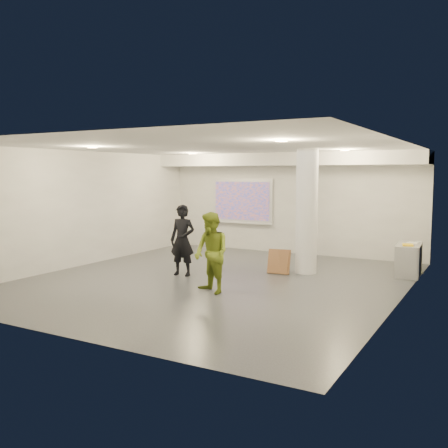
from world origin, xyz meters
The scene contains 20 objects.
floor centered at (0.00, 0.00, 0.00)m, with size 8.00×9.00×0.01m, color #36393E.
ceiling centered at (0.00, 0.00, 3.00)m, with size 8.00×9.00×0.01m, color silver.
wall_back centered at (0.00, 4.50, 1.50)m, with size 8.00×0.01×3.00m, color beige.
wall_front centered at (0.00, -4.50, 1.50)m, with size 8.00×0.01×3.00m, color beige.
wall_left centered at (-4.00, 0.00, 1.50)m, with size 0.01×9.00×3.00m, color beige.
wall_right centered at (4.00, 0.00, 1.50)m, with size 0.01×9.00×3.00m, color beige.
soffit_band centered at (0.00, 3.95, 2.82)m, with size 8.00×1.10×0.36m, color silver.
downlight_nw centered at (-2.20, 2.50, 2.98)m, with size 0.22×0.22×0.02m, color #F9C48A.
downlight_ne centered at (2.20, 2.50, 2.98)m, with size 0.22×0.22×0.02m, color #F9C48A.
downlight_sw centered at (-2.20, -1.50, 2.98)m, with size 0.22×0.22×0.02m, color #F9C48A.
downlight_se centered at (2.20, -1.50, 2.98)m, with size 0.22×0.22×0.02m, color #F9C48A.
column centered at (1.50, 1.80, 1.50)m, with size 0.52×0.52×3.00m, color white.
projection_screen centered at (-1.60, 4.45, 1.53)m, with size 2.10×0.13×1.42m.
credenza centered at (3.72, 2.79, 0.37)m, with size 0.53×1.28×0.75m, color gray.
papers_stack centered at (3.77, 2.94, 0.76)m, with size 0.23×0.29×0.02m, color white.
postit_pad centered at (3.74, 2.48, 0.76)m, with size 0.23×0.32×0.03m, color yellow.
cardboard_back centered at (0.95, 1.42, 0.28)m, with size 0.51×0.05×0.56m, color brown.
cardboard_front centered at (0.96, 1.42, 0.29)m, with size 0.54×0.05×0.60m, color brown.
woman centered at (-0.97, 0.11, 0.84)m, with size 0.61×0.40×1.68m, color black.
man centered at (0.53, -1.08, 0.82)m, with size 0.80×0.62×1.64m, color olive.
Camera 1 is at (5.59, -9.62, 2.42)m, focal length 40.00 mm.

